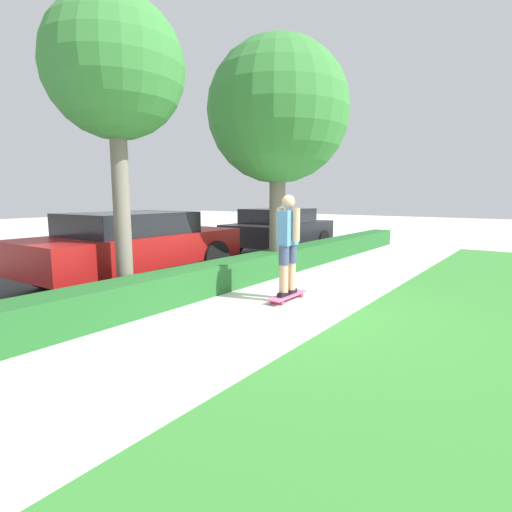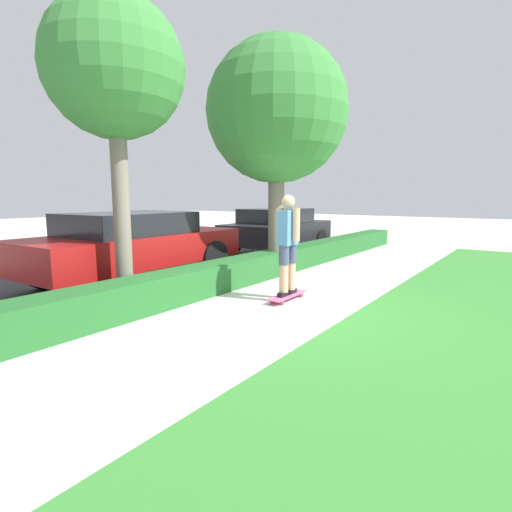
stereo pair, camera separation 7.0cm
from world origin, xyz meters
name	(u,v)px [view 2 (the right image)]	position (x,y,z in m)	size (l,w,h in m)	color
ground_plane	(280,309)	(0.00, 0.00, 0.00)	(60.00, 60.00, 0.00)	beige
street_asphalt	(112,277)	(0.00, 4.20, 0.00)	(18.58, 5.00, 0.01)	#38383A
hedge_row	(202,280)	(0.00, 1.60, 0.25)	(18.58, 0.60, 0.51)	#236028
skateboard	(287,296)	(0.51, 0.19, 0.07)	(0.91, 0.24, 0.09)	#DB5B93
skater_person	(288,242)	(0.51, 0.19, 0.96)	(0.49, 0.42, 1.63)	black
tree_near	(115,71)	(-1.24, 2.07, 3.48)	(2.02, 2.02, 4.54)	#70665B
tree_mid	(277,113)	(2.36, 1.60, 3.43)	(2.98, 2.98, 4.95)	#70665B
parked_car_middle	(133,244)	(-0.02, 3.42, 0.76)	(4.51, 2.00, 1.38)	maroon
parked_car_rear	(278,229)	(5.35, 3.45, 0.71)	(3.93, 1.88, 1.33)	black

